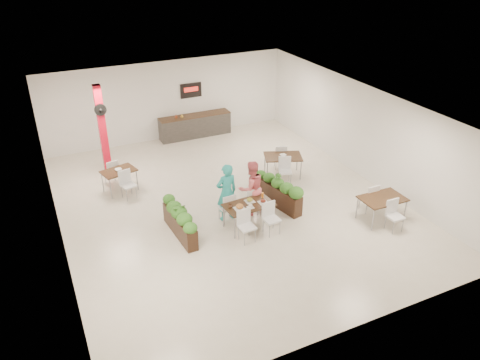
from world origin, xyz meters
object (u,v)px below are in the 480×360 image
main_table (249,208)px  planter_left (180,220)px  red_column (103,129)px  side_table_b (283,159)px  diner_man (227,192)px  side_table_a (119,174)px  service_counter (195,125)px  planter_right (277,190)px  diner_woman (251,188)px  side_table_c (382,201)px

main_table → planter_left: 1.98m
red_column → side_table_b: (5.50, -2.84, -1.01)m
diner_man → side_table_b: diner_man is taller
side_table_a → main_table: bearing=-66.9°
side_table_b → service_counter: bearing=129.2°
red_column → side_table_b: red_column is taller
planter_right → side_table_b: (1.16, 1.68, 0.13)m
main_table → side_table_b: (2.52, 2.43, 0.00)m
main_table → planter_right: planter_right is taller
side_table_a → side_table_b: bearing=-28.1°
diner_woman → planter_right: diner_woman is taller
diner_man → side_table_b: (2.92, 1.78, -0.27)m
service_counter → planter_left: 7.31m
planter_left → side_table_a: (-0.95, 3.30, 0.11)m
service_counter → side_table_a: bearing=-138.9°
main_table → side_table_c: 3.93m
side_table_c → diner_woman: bearing=149.7°
diner_woman → side_table_b: diner_woman is taller
red_column → service_counter: red_column is taller
side_table_c → planter_right: bearing=139.1°
planter_left → red_column: bearing=102.3°
service_counter → main_table: (-1.02, -7.14, 0.14)m
main_table → red_column: bearing=119.4°
main_table → side_table_b: bearing=43.9°
service_counter → main_table: bearing=-98.2°
red_column → main_table: size_ratio=1.89×
side_table_a → side_table_b: (5.40, -1.31, 0.02)m
diner_woman → service_counter: bearing=-99.1°
planter_left → side_table_a: size_ratio=1.17×
red_column → side_table_c: size_ratio=1.97×
red_column → diner_woman: bearing=-53.8°
planter_left → planter_right: size_ratio=0.97×
service_counter → planter_left: bearing=-113.8°
diner_man → planter_right: (1.76, 0.09, -0.39)m
planter_left → side_table_a: planter_left is taller
main_table → side_table_a: same height
side_table_a → side_table_b: same height
diner_man → side_table_c: (4.09, -1.99, -0.27)m
diner_woman → planter_left: bearing=1.5°
side_table_c → side_table_a: bearing=143.3°
service_counter → side_table_a: size_ratio=1.79×
main_table → planter_right: (1.37, 0.75, -0.13)m
red_column → side_table_a: (0.10, -1.53, -1.02)m
main_table → side_table_c: bearing=-19.9°
main_table → diner_woman: diner_woman is taller
diner_woman → planter_right: size_ratio=0.85×
diner_woman → side_table_b: (2.12, 1.78, -0.22)m
service_counter → planter_right: bearing=-86.9°
planter_right → side_table_a: 5.19m
red_column → diner_woman: size_ratio=1.86×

